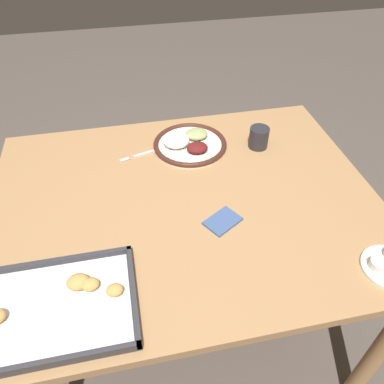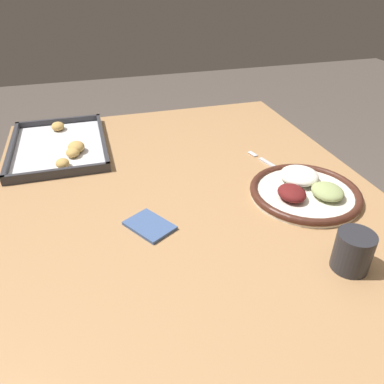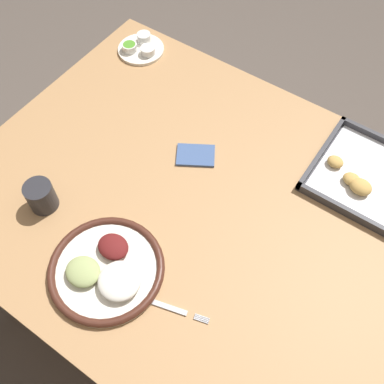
% 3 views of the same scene
% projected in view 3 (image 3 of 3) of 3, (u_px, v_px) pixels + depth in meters
% --- Properties ---
extents(ground_plane, '(8.00, 8.00, 0.00)m').
position_uv_depth(ground_plane, '(196.00, 300.00, 1.84)').
color(ground_plane, '#564C44').
extents(dining_table, '(1.26, 0.98, 0.78)m').
position_uv_depth(dining_table, '(198.00, 221.00, 1.27)').
color(dining_table, '#AD7F51').
rests_on(dining_table, ground_plane).
extents(dinner_plate, '(0.28, 0.28, 0.05)m').
position_uv_depth(dinner_plate, '(107.00, 269.00, 1.06)').
color(dinner_plate, white).
rests_on(dinner_plate, dining_table).
extents(fork, '(0.19, 0.06, 0.00)m').
position_uv_depth(fork, '(165.00, 306.00, 1.03)').
color(fork, silver).
rests_on(fork, dining_table).
extents(saucer_plate, '(0.15, 0.15, 0.04)m').
position_uv_depth(saucer_plate, '(141.00, 47.00, 1.49)').
color(saucer_plate, white).
rests_on(saucer_plate, dining_table).
extents(drinking_cup, '(0.07, 0.07, 0.08)m').
position_uv_depth(drinking_cup, '(41.00, 196.00, 1.14)').
color(drinking_cup, '#28282D').
rests_on(drinking_cup, dining_table).
extents(napkin, '(0.13, 0.12, 0.01)m').
position_uv_depth(napkin, '(196.00, 155.00, 1.26)').
color(napkin, '#3F598C').
rests_on(napkin, dining_table).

